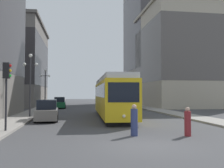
# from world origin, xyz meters

# --- Properties ---
(ground_plane) EXTENTS (200.00, 200.00, 0.00)m
(ground_plane) POSITION_xyz_m (0.00, 0.00, 0.00)
(ground_plane) COLOR #424244
(sidewalk_left) EXTENTS (2.58, 120.00, 0.15)m
(sidewalk_left) POSITION_xyz_m (-8.19, 40.00, 0.07)
(sidewalk_left) COLOR gray
(sidewalk_left) RESTS_ON ground
(sidewalk_right) EXTENTS (2.58, 120.00, 0.15)m
(sidewalk_right) POSITION_xyz_m (8.19, 40.00, 0.07)
(sidewalk_right) COLOR gray
(sidewalk_right) RESTS_ON ground
(streetcar) EXTENTS (3.18, 15.03, 3.89)m
(streetcar) POSITION_xyz_m (0.43, 13.39, 2.10)
(streetcar) COLOR black
(streetcar) RESTS_ON ground
(transit_bus) EXTENTS (2.71, 12.02, 3.45)m
(transit_bus) POSITION_xyz_m (3.83, 29.47, 1.95)
(transit_bus) COLOR black
(transit_bus) RESTS_ON ground
(parked_car_left_near) EXTENTS (1.96, 4.29, 1.82)m
(parked_car_left_near) POSITION_xyz_m (-5.60, 29.88, 0.84)
(parked_car_left_near) COLOR black
(parked_car_left_near) RESTS_ON ground
(parked_car_left_mid) EXTENTS (2.07, 4.46, 1.82)m
(parked_car_left_mid) POSITION_xyz_m (-5.60, 11.23, 0.84)
(parked_car_left_mid) COLOR black
(parked_car_left_mid) RESTS_ON ground
(pedestrian_crossing_near) EXTENTS (0.39, 0.39, 1.76)m
(pedestrian_crossing_near) POSITION_xyz_m (0.05, 2.62, 0.82)
(pedestrian_crossing_near) COLOR navy
(pedestrian_crossing_near) RESTS_ON ground
(pedestrian_crossing_far) EXTENTS (0.36, 0.36, 1.60)m
(pedestrian_crossing_far) POSITION_xyz_m (2.97, 2.13, 0.75)
(pedestrian_crossing_far) COLOR maroon
(pedestrian_crossing_far) RESTS_ON ground
(traffic_light_near_left) EXTENTS (0.47, 0.36, 4.06)m
(traffic_light_near_left) POSITION_xyz_m (-7.28, 4.72, 3.28)
(traffic_light_near_left) COLOR #232328
(traffic_light_near_left) RESTS_ON sidewalk_left
(lamp_post_left_near) EXTENTS (1.41, 0.36, 6.08)m
(lamp_post_left_near) POSITION_xyz_m (-7.50, 13.95, 4.10)
(lamp_post_left_near) COLOR #333338
(lamp_post_left_near) RESTS_ON sidewalk_left
(lamp_post_left_far) EXTENTS (1.41, 0.36, 5.84)m
(lamp_post_left_far) POSITION_xyz_m (-7.50, 26.42, 3.96)
(lamp_post_left_far) COLOR #333338
(lamp_post_left_far) RESTS_ON sidewalk_left
(building_left_midblock) EXTENTS (12.29, 19.46, 15.70)m
(building_left_midblock) POSITION_xyz_m (-15.33, 38.82, 8.05)
(building_left_midblock) COLOR slate
(building_left_midblock) RESTS_ON ground
(building_right_corner) EXTENTS (14.63, 16.31, 17.91)m
(building_right_corner) POSITION_xyz_m (16.50, 31.99, 9.20)
(building_right_corner) COLOR #B2A893
(building_right_corner) RESTS_ON ground
(building_right_midblock) EXTENTS (12.28, 17.81, 31.21)m
(building_right_midblock) POSITION_xyz_m (15.32, 44.13, 16.09)
(building_right_midblock) COLOR gray
(building_right_midblock) RESTS_ON ground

